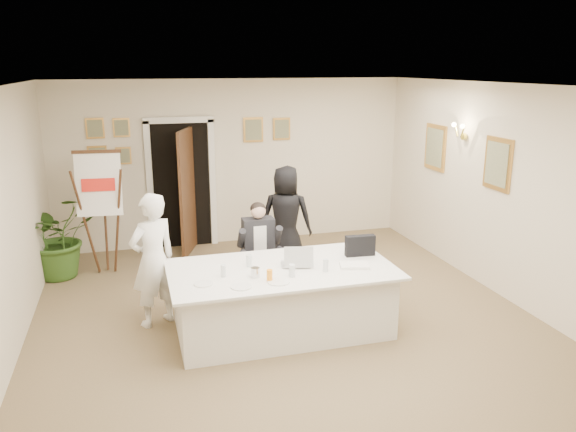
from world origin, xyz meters
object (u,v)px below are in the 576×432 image
(laptop, at_px, (296,254))
(flip_chart, at_px, (103,219))
(standing_woman, at_px, (286,218))
(laptop_bag, at_px, (360,246))
(steel_jug, at_px, (255,272))
(paper_stack, at_px, (354,265))
(standing_man, at_px, (153,260))
(oj_glass, at_px, (270,276))
(potted_palm, at_px, (57,236))
(conference_table, at_px, (282,299))
(seated_man, at_px, (259,250))

(laptop, bearing_deg, flip_chart, 145.77)
(standing_woman, distance_m, laptop_bag, 1.92)
(steel_jug, bearing_deg, paper_stack, 0.63)
(standing_man, height_order, laptop_bag, standing_man)
(standing_man, xyz_separation_m, paper_stack, (2.22, -0.77, -0.01))
(standing_man, height_order, standing_woman, standing_man)
(laptop, height_order, oj_glass, laptop)
(standing_man, xyz_separation_m, potted_palm, (-1.28, 2.00, -0.20))
(conference_table, height_order, potted_palm, potted_palm)
(laptop, bearing_deg, seated_man, 115.41)
(potted_palm, distance_m, oj_glass, 3.83)
(laptop, bearing_deg, paper_stack, -6.48)
(flip_chart, bearing_deg, laptop_bag, -37.55)
(standing_man, xyz_separation_m, laptop_bag, (2.43, -0.42, 0.10))
(standing_woman, height_order, steel_jug, standing_woman)
(conference_table, height_order, laptop_bag, laptop_bag)
(paper_stack, xyz_separation_m, steel_jug, (-1.17, -0.01, 0.04))
(flip_chart, distance_m, standing_woman, 2.69)
(laptop, relative_size, laptop_bag, 0.98)
(oj_glass, bearing_deg, paper_stack, 9.26)
(standing_woman, xyz_separation_m, laptop_bag, (0.41, -1.87, 0.11))
(paper_stack, bearing_deg, oj_glass, -170.74)
(laptop, height_order, steel_jug, laptop)
(standing_man, distance_m, standing_woman, 2.49)
(standing_woman, height_order, laptop_bag, standing_woman)
(paper_stack, bearing_deg, standing_woman, 95.05)
(seated_man, distance_m, standing_man, 1.46)
(conference_table, distance_m, laptop, 0.55)
(laptop_bag, distance_m, paper_stack, 0.42)
(standing_woman, distance_m, paper_stack, 2.23)
(conference_table, xyz_separation_m, steel_jug, (-0.35, -0.20, 0.44))
(flip_chart, xyz_separation_m, steel_jug, (1.68, -2.71, -0.01))
(paper_stack, bearing_deg, steel_jug, -179.37)
(conference_table, xyz_separation_m, flip_chart, (-2.03, 2.51, 0.45))
(potted_palm, relative_size, steel_jug, 11.10)
(steel_jug, bearing_deg, standing_woman, 66.46)
(seated_man, bearing_deg, standing_man, -166.37)
(seated_man, height_order, oj_glass, seated_man)
(standing_woman, xyz_separation_m, oj_glass, (-0.85, -2.39, 0.05))
(conference_table, bearing_deg, oj_glass, -123.15)
(paper_stack, bearing_deg, seated_man, 124.19)
(seated_man, bearing_deg, standing_woman, 51.79)
(conference_table, bearing_deg, potted_palm, 136.06)
(steel_jug, bearing_deg, seated_man, 75.20)
(seated_man, bearing_deg, flip_chart, 138.84)
(steel_jug, bearing_deg, laptop_bag, 14.57)
(conference_table, bearing_deg, laptop, 15.71)
(flip_chart, bearing_deg, steel_jug, -58.28)
(standing_man, bearing_deg, oj_glass, 113.63)
(seated_man, height_order, standing_woman, standing_woman)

